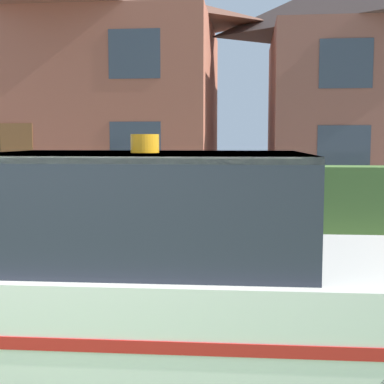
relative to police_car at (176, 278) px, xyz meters
The scene contains 4 objects.
road_strip 2.43m from the police_car, 110.39° to the left, with size 28.00×6.58×0.01m, color #424247.
garden_hedge 6.36m from the police_car, 89.24° to the left, with size 12.17×0.77×1.18m, color #4C7233.
police_car is the anchor object (origin of this frame).
house_left 14.90m from the police_car, 109.31° to the left, with size 8.61×6.45×6.92m.
Camera 1 is at (1.29, -1.66, 1.67)m, focal length 50.00 mm.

